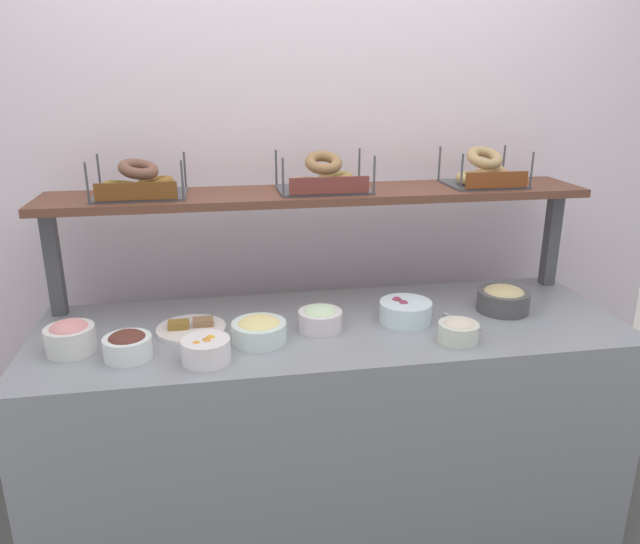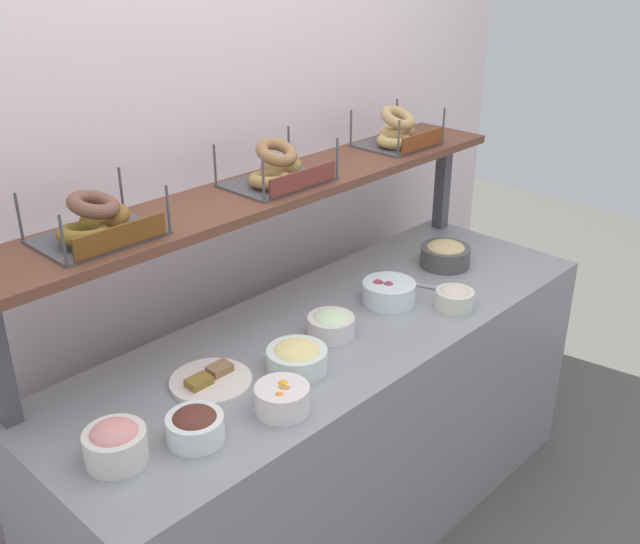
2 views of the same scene
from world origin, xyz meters
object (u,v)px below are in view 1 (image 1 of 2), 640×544
bowl_potato_salad (458,330)px  bowl_hummus (503,299)px  bowl_scallion_spread (320,318)px  bowl_fruit_salad (206,350)px  serving_spoon_near_plate (467,324)px  bowl_lox_spread (70,337)px  bagel_basket_cinnamon_raisin (139,184)px  bagel_basket_sesame (483,173)px  bowl_egg_salad (259,330)px  bowl_beet_salad (405,311)px  serving_plate_white (191,328)px  bowl_chocolate_spread (128,345)px  bagel_basket_everything (323,178)px

bowl_potato_salad → bowl_hummus: bowl_hummus is taller
bowl_scallion_spread → bowl_fruit_salad: bearing=-155.0°
bowl_potato_salad → serving_spoon_near_plate: (0.08, 0.11, -0.03)m
bowl_lox_spread → bowl_scallion_spread: bearing=2.7°
bagel_basket_cinnamon_raisin → bagel_basket_sesame: bearing=0.1°
bowl_egg_salad → serving_spoon_near_plate: bearing=-0.1°
bowl_lox_spread → bowl_potato_salad: size_ratio=1.17×
bowl_lox_spread → bowl_hummus: bowl_lox_spread is taller
bowl_beet_salad → bagel_basket_sesame: size_ratio=0.65×
bagel_basket_sesame → bowl_scallion_spread: bearing=-156.3°
bowl_egg_salad → serving_plate_white: bowl_egg_salad is taller
bowl_scallion_spread → bagel_basket_cinnamon_raisin: size_ratio=0.47×
bowl_lox_spread → bowl_chocolate_spread: (0.19, -0.07, -0.01)m
bowl_fruit_salad → bagel_basket_cinnamon_raisin: bagel_basket_cinnamon_raisin is taller
bagel_basket_sesame → bowl_lox_spread: bearing=-167.1°
bowl_chocolate_spread → bagel_basket_everything: size_ratio=0.44×
bowl_egg_salad → bowl_beet_salad: (0.53, 0.08, -0.00)m
bowl_scallion_spread → bowl_beet_salad: size_ratio=0.82×
bowl_fruit_salad → serving_plate_white: bowl_fruit_salad is taller
bowl_fruit_salad → serving_spoon_near_plate: bearing=7.4°
bowl_beet_salad → serving_spoon_near_plate: size_ratio=1.11×
bowl_chocolate_spread → bagel_basket_sesame: bearing=17.6°
bowl_fruit_salad → bagel_basket_sesame: bearing=24.2°
bowl_lox_spread → serving_spoon_near_plate: (1.33, -0.03, -0.05)m
bowl_lox_spread → bowl_egg_salad: (0.60, -0.03, -0.01)m
bowl_beet_salad → bowl_lox_spread: bearing=-177.2°
bowl_chocolate_spread → bowl_scallion_spread: bearing=10.2°
bagel_basket_cinnamon_raisin → serving_plate_white: bearing=-57.3°
bowl_scallion_spread → bagel_basket_everything: size_ratio=0.45×
bowl_hummus → bagel_basket_cinnamon_raisin: bearing=169.0°
bowl_scallion_spread → serving_spoon_near_plate: size_ratio=0.90×
bowl_egg_salad → bagel_basket_everything: bagel_basket_everything is taller
bowl_lox_spread → bagel_basket_sesame: bagel_basket_sesame is taller
serving_plate_white → bagel_basket_everything: bearing=25.4°
bowl_scallion_spread → bowl_fruit_salad: (-0.39, -0.18, -0.00)m
serving_plate_white → bowl_chocolate_spread: bearing=-137.0°
bowl_potato_salad → bowl_beet_salad: 0.23m
serving_plate_white → bowl_beet_salad: bearing=-3.5°
bowl_beet_salad → serving_plate_white: bowl_beet_salad is taller
bagel_basket_everything → bowl_lox_spread: bearing=-158.8°
bowl_scallion_spread → bowl_egg_salad: bearing=-163.6°
bagel_basket_sesame → bowl_egg_salad: bearing=-158.0°
bowl_egg_salad → bowl_beet_salad: size_ratio=0.98×
serving_spoon_near_plate → bagel_basket_sesame: 0.63m
serving_plate_white → bagel_basket_cinnamon_raisin: 0.55m
bowl_beet_salad → serving_spoon_near_plate: bowl_beet_salad is taller
serving_plate_white → bagel_basket_cinnamon_raisin: (-0.16, 0.25, 0.47)m
serving_spoon_near_plate → bagel_basket_everything: (-0.45, 0.37, 0.47)m
bowl_potato_salad → serving_plate_white: (-0.88, 0.24, -0.03)m
bagel_basket_everything → bowl_scallion_spread: bearing=-102.0°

